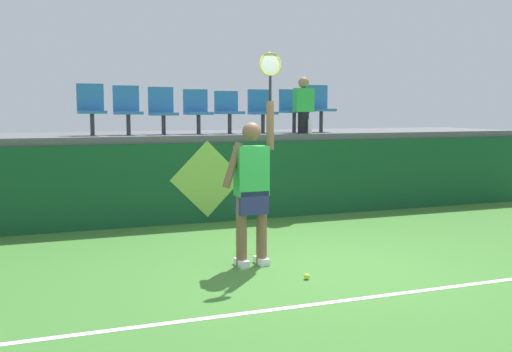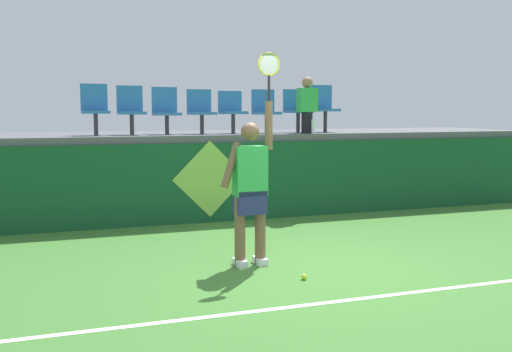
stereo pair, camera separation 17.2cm
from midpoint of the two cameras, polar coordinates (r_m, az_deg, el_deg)
name	(u,v)px [view 2 (the right image)]	position (r m, az deg, el deg)	size (l,w,h in m)	color
ground_plane	(320,269)	(7.39, 6.56, -8.53)	(40.00, 40.00, 0.00)	#3D752D
court_back_wall	(230,181)	(10.43, -1.99, -0.49)	(12.69, 0.20, 1.32)	#144C28
spectator_platform	(209,136)	(11.54, -3.91, 3.73)	(12.69, 2.55, 0.12)	#56565B
court_baseline_stripe	(372,297)	(6.39, 11.42, -10.92)	(11.42, 0.08, 0.01)	white
tennis_player	(251,186)	(7.35, 0.16, -0.91)	(0.75, 0.27, 2.54)	white
tennis_ball	(304,277)	(6.91, 5.18, -9.26)	(0.07, 0.07, 0.07)	#D1E533
water_bottle	(313,126)	(11.04, 5.77, 4.59)	(0.07, 0.07, 0.26)	white
stadium_chair_0	(95,107)	(10.62, -14.21, 6.20)	(0.44, 0.42, 0.86)	#38383D
stadium_chair_1	(131,108)	(10.70, -11.03, 6.18)	(0.44, 0.42, 0.83)	#38383D
stadium_chair_2	(166,109)	(10.81, -7.88, 6.16)	(0.44, 0.42, 0.82)	#38383D
stadium_chair_3	(201,109)	(10.95, -4.68, 6.16)	(0.44, 0.42, 0.78)	#38383D
stadium_chair_4	(232,109)	(11.12, -1.80, 6.16)	(0.44, 0.42, 0.76)	#38383D
stadium_chair_5	(265,109)	(11.34, 1.28, 6.20)	(0.44, 0.42, 0.79)	#38383D
stadium_chair_6	(297,108)	(11.58, 4.19, 6.27)	(0.44, 0.42, 0.80)	#38383D
stadium_chair_7	(324,106)	(11.83, 6.68, 6.46)	(0.44, 0.42, 0.89)	#38383D
spectator_0	(307,104)	(11.16, 5.19, 6.63)	(0.34, 0.20, 1.01)	black
wall_signage_mount	(210,222)	(10.32, -3.77, -4.28)	(1.27, 0.01, 1.36)	#144C28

